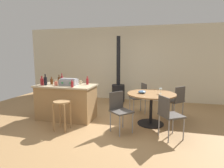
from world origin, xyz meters
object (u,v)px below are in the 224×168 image
object	(u,v)px
cup_1	(80,82)
wine_glass	(161,89)
dining_table	(151,100)
kitchen_island	(67,102)
folding_chair_near	(176,100)
cup_2	(56,83)
folding_chair_left	(120,109)
bottle_6	(87,81)
wood_stove	(118,88)
bottle_0	(45,81)
folding_chair_far	(140,96)
bottle_4	(59,80)
cup_0	(56,82)
folding_chair_right	(169,114)
bottle_3	(62,80)
bottle_5	(52,81)
bottle_1	(42,82)
serving_bowl	(142,92)
toolbox	(69,82)
wooden_stool	(62,109)
bottle_2	(72,84)

from	to	relation	value
cup_1	wine_glass	xyz separation A→B (m)	(2.07, -0.11, -0.08)
dining_table	cup_1	world-z (taller)	cup_1
kitchen_island	cup_1	bearing A→B (deg)	38.46
folding_chair_near	cup_2	xyz separation A→B (m)	(-2.98, -0.78, 0.42)
folding_chair_left	bottle_6	xyz separation A→B (m)	(-1.02, 0.71, 0.47)
folding_chair_left	wood_stove	bearing A→B (deg)	103.13
bottle_0	folding_chair_left	bearing A→B (deg)	-9.32
folding_chair_far	bottle_4	world-z (taller)	bottle_4
bottle_4	cup_0	xyz separation A→B (m)	(-0.19, 0.15, -0.05)
cup_2	kitchen_island	bearing A→B (deg)	31.02
folding_chair_right	bottle_3	size ratio (longest dim) A/B	3.10
kitchen_island	dining_table	world-z (taller)	kitchen_island
bottle_5	wood_stove	bearing A→B (deg)	53.94
folding_chair_right	bottle_1	distance (m)	3.19
wine_glass	folding_chair_right	bearing A→B (deg)	-77.06
dining_table	serving_bowl	world-z (taller)	serving_bowl
toolbox	bottle_3	world-z (taller)	bottle_3
folding_chair_left	bottle_1	bearing A→B (deg)	171.11
folding_chair_near	bottle_6	xyz separation A→B (m)	(-2.26, -0.43, 0.46)
bottle_0	serving_bowl	size ratio (longest dim) A/B	1.59
cup_2	folding_chair_left	bearing A→B (deg)	-11.87
bottle_1	bottle_6	xyz separation A→B (m)	(1.10, 0.37, -0.01)
wooden_stool	cup_1	distance (m)	1.07
wood_stove	cup_2	distance (m)	2.38
bottle_3	bottle_4	xyz separation A→B (m)	(-0.04, -0.07, -0.01)
bottle_0	bottle_4	size ratio (longest dim) A/B	1.14
bottle_3	bottle_6	xyz separation A→B (m)	(0.71, 0.05, -0.02)
dining_table	wine_glass	bearing A→B (deg)	0.33
folding_chair_right	folding_chair_left	bearing A→B (deg)	174.18
dining_table	folding_chair_near	size ratio (longest dim) A/B	1.31
folding_chair_right	serving_bowl	world-z (taller)	folding_chair_right
dining_table	cup_0	bearing A→B (deg)	177.44
folding_chair_right	folding_chair_near	bearing A→B (deg)	79.57
bottle_4	folding_chair_far	bearing A→B (deg)	22.84
kitchen_island	folding_chair_left	distance (m)	1.60
bottle_4	cup_1	distance (m)	0.57
kitchen_island	bottle_0	xyz separation A→B (m)	(-0.49, -0.16, 0.56)
cup_0	cup_1	size ratio (longest dim) A/B	1.16
cup_1	bottle_1	bearing A→B (deg)	-155.90
bottle_6	cup_0	size ratio (longest dim) A/B	1.75
cup_0	cup_2	xyz separation A→B (m)	(0.23, -0.37, 0.01)
bottle_1	bottle_5	bearing A→B (deg)	44.16
wood_stove	toolbox	xyz separation A→B (m)	(-0.87, -1.92, 0.44)
bottle_2	wine_glass	bearing A→B (deg)	11.34
folding_chair_far	bottle_1	xyz separation A→B (m)	(-2.40, -1.12, 0.48)
dining_table	wood_stove	xyz separation A→B (m)	(-1.20, 1.78, -0.04)
dining_table	wine_glass	size ratio (longest dim) A/B	7.97
wood_stove	bottle_6	size ratio (longest dim) A/B	10.48
bottle_5	wine_glass	xyz separation A→B (m)	(2.79, 0.12, -0.11)
kitchen_island	folding_chair_near	size ratio (longest dim) A/B	1.72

